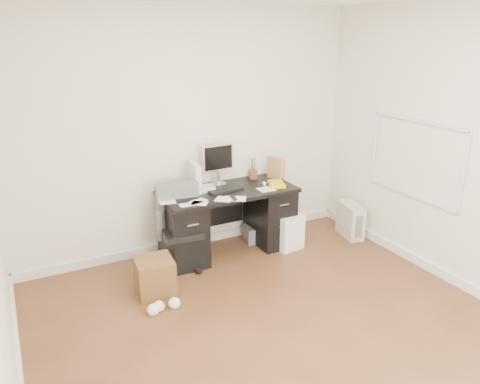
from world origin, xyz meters
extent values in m
plane|color=#4D2F19|center=(0.00, 0.00, 0.00)|extent=(4.00, 4.00, 0.00)
cube|color=white|center=(0.00, 2.00, 1.35)|extent=(4.00, 0.02, 2.70)
cube|color=white|center=(2.00, 0.00, 1.35)|extent=(0.02, 4.00, 2.70)
cube|color=silver|center=(0.00, 1.99, 0.05)|extent=(4.00, 0.03, 0.10)
cube|color=silver|center=(1.99, 0.00, 0.05)|extent=(0.03, 4.00, 0.10)
cube|color=black|center=(0.30, 1.65, 0.73)|extent=(1.50, 0.70, 0.04)
cube|color=black|center=(-0.25, 1.65, 0.35)|extent=(0.40, 0.60, 0.71)
cube|color=black|center=(0.85, 1.65, 0.35)|extent=(0.40, 0.60, 0.71)
cube|color=black|center=(0.30, 1.98, 0.45)|extent=(0.70, 0.03, 0.51)
cube|color=black|center=(0.26, 1.62, 0.76)|extent=(0.41, 0.18, 0.02)
sphere|color=silver|center=(0.72, 1.56, 0.78)|extent=(0.08, 0.08, 0.06)
cylinder|color=#162299|center=(-0.39, 1.66, 0.83)|extent=(0.09, 0.09, 0.16)
cube|color=silver|center=(-0.04, 1.78, 0.91)|extent=(0.14, 0.28, 0.32)
cube|color=#9D734C|center=(0.99, 1.76, 0.88)|extent=(0.16, 0.24, 0.26)
cube|color=gold|center=(0.86, 1.53, 0.77)|extent=(0.25, 0.28, 0.04)
cube|color=beige|center=(1.83, 1.34, 0.21)|extent=(0.27, 0.45, 0.42)
cube|color=white|center=(0.96, 1.36, 0.21)|extent=(0.33, 0.25, 0.41)
cube|color=#452C14|center=(-0.73, 1.16, 0.18)|extent=(0.38, 0.38, 0.35)
cube|color=#5C5D61|center=(0.75, 1.75, 0.10)|extent=(0.36, 0.32, 0.19)
camera|label=1|loc=(-1.84, -2.78, 2.43)|focal=35.00mm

